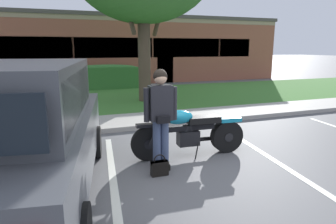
{
  "coord_description": "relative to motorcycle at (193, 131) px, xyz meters",
  "views": [
    {
      "loc": [
        -1.95,
        -4.2,
        2.04
      ],
      "look_at": [
        -0.02,
        1.0,
        0.85
      ],
      "focal_mm": 32.03,
      "sensor_mm": 36.0,
      "label": 1
    }
  ],
  "objects": [
    {
      "name": "hedge_left",
      "position": [
        -4.11,
        10.06,
        0.16
      ],
      "size": [
        2.75,
        0.9,
        1.24
      ],
      "color": "#336B2D",
      "rests_on": "ground"
    },
    {
      "name": "grass_lawn",
      "position": [
        -0.41,
        7.01,
        -0.46
      ],
      "size": [
        60.0,
        6.4,
        0.06
      ],
      "primitive_type": "cube",
      "color": "#3D752D",
      "rests_on": "ground"
    },
    {
      "name": "parked_suv_adjacent",
      "position": [
        -2.92,
        -0.77,
        0.47
      ],
      "size": [
        2.69,
        5.08,
        1.86
      ],
      "color": "#515459",
      "rests_on": "ground"
    },
    {
      "name": "curb_strip",
      "position": [
        -0.41,
        2.21,
        -0.43
      ],
      "size": [
        60.0,
        0.2,
        0.12
      ],
      "primitive_type": "cube",
      "color": "#ADA89E",
      "rests_on": "ground"
    },
    {
      "name": "rider_person",
      "position": [
        -0.79,
        -0.41,
        0.5
      ],
      "size": [
        0.57,
        0.31,
        1.7
      ],
      "color": "black",
      "rests_on": "ground"
    },
    {
      "name": "handbag",
      "position": [
        -0.9,
        -0.66,
        -0.34
      ],
      "size": [
        0.28,
        0.13,
        0.36
      ],
      "color": "black",
      "rests_on": "ground"
    },
    {
      "name": "hedge_center_left",
      "position": [
        -0.12,
        10.06,
        0.16
      ],
      "size": [
        3.28,
        0.9,
        1.24
      ],
      "color": "#336B2D",
      "rests_on": "ground"
    },
    {
      "name": "brick_building",
      "position": [
        -1.45,
        16.79,
        1.48
      ],
      "size": [
        25.94,
        10.13,
        3.93
      ],
      "color": "#93513D",
      "rests_on": "ground"
    },
    {
      "name": "ground_plane",
      "position": [
        -0.41,
        -0.79,
        -0.49
      ],
      "size": [
        140.0,
        140.0,
        0.0
      ],
      "primitive_type": "plane",
      "color": "#565659"
    },
    {
      "name": "stall_stripe_1",
      "position": [
        1.32,
        -0.59,
        -0.49
      ],
      "size": [
        0.67,
        4.38,
        0.01
      ],
      "primitive_type": "cube",
      "rotation": [
        0.0,
        0.0,
        -0.13
      ],
      "color": "silver",
      "rests_on": "ground"
    },
    {
      "name": "stall_stripe_0",
      "position": [
        -1.65,
        -0.59,
        -0.49
      ],
      "size": [
        0.67,
        4.38,
        0.01
      ],
      "primitive_type": "cube",
      "rotation": [
        0.0,
        0.0,
        -0.13
      ],
      "color": "silver",
      "rests_on": "ground"
    },
    {
      "name": "motorcycle",
      "position": [
        0.0,
        0.0,
        0.0
      ],
      "size": [
        2.24,
        0.82,
        1.26
      ],
      "color": "black",
      "rests_on": "ground"
    },
    {
      "name": "concrete_walk",
      "position": [
        -0.41,
        3.06,
        -0.45
      ],
      "size": [
        60.0,
        1.5,
        0.08
      ],
      "primitive_type": "cube",
      "color": "#ADA89E",
      "rests_on": "ground"
    }
  ]
}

